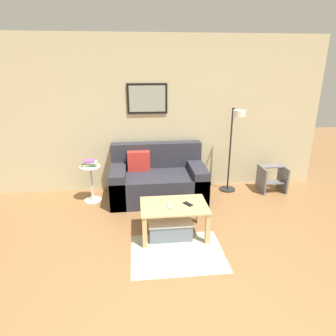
# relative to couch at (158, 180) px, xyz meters

# --- Properties ---
(wall_back) EXTENTS (5.60, 0.09, 2.55)m
(wall_back) POSITION_rel_couch_xyz_m (0.07, 0.47, 0.98)
(wall_back) COLOR #C6BC93
(wall_back) RESTS_ON ground_plane
(area_rug) EXTENTS (1.08, 0.85, 0.01)m
(area_rug) POSITION_rel_couch_xyz_m (0.10, -1.58, -0.29)
(area_rug) COLOR #B2B79E
(area_rug) RESTS_ON ground_plane
(couch) EXTENTS (1.50, 0.89, 0.85)m
(couch) POSITION_rel_couch_xyz_m (0.00, 0.00, 0.00)
(couch) COLOR #2D2D38
(couch) RESTS_ON ground_plane
(coffee_table) EXTENTS (0.84, 0.58, 0.42)m
(coffee_table) POSITION_rel_couch_xyz_m (0.12, -1.17, 0.04)
(coffee_table) COLOR tan
(coffee_table) RESTS_ON ground_plane
(storage_bin) EXTENTS (0.56, 0.44, 0.24)m
(storage_bin) POSITION_rel_couch_xyz_m (0.06, -1.17, -0.18)
(storage_bin) COLOR slate
(storage_bin) RESTS_ON ground_plane
(floor_lamp) EXTENTS (0.27, 0.55, 1.43)m
(floor_lamp) POSITION_rel_couch_xyz_m (1.24, -0.01, 0.61)
(floor_lamp) COLOR black
(floor_lamp) RESTS_ON ground_plane
(side_table) EXTENTS (0.33, 0.33, 0.59)m
(side_table) POSITION_rel_couch_xyz_m (-1.06, -0.03, 0.06)
(side_table) COLOR white
(side_table) RESTS_ON ground_plane
(book_stack) EXTENTS (0.26, 0.17, 0.10)m
(book_stack) POSITION_rel_couch_xyz_m (-1.06, -0.02, 0.34)
(book_stack) COLOR #387F4C
(book_stack) RESTS_ON side_table
(remote_control) EXTENTS (0.06, 0.15, 0.02)m
(remote_control) POSITION_rel_couch_xyz_m (0.05, -1.20, 0.13)
(remote_control) COLOR #99999E
(remote_control) RESTS_ON coffee_table
(cell_phone) EXTENTS (0.13, 0.15, 0.01)m
(cell_phone) POSITION_rel_couch_xyz_m (0.29, -1.17, 0.13)
(cell_phone) COLOR black
(cell_phone) RESTS_ON coffee_table
(step_stool) EXTENTS (0.42, 0.38, 0.44)m
(step_stool) POSITION_rel_couch_xyz_m (1.98, 0.05, -0.06)
(step_stool) COLOR slate
(step_stool) RESTS_ON ground_plane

